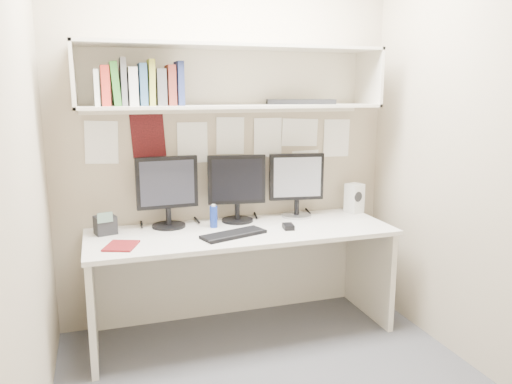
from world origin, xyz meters
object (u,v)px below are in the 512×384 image
object	(u,v)px
monitor_right	(297,182)
speaker	(354,198)
desk	(242,281)
monitor_center	(237,186)
monitor_left	(167,189)
maroon_notebook	(121,246)
keyboard	(234,234)
desk_phone	(105,225)

from	to	relation	value
monitor_right	speaker	world-z (taller)	monitor_right
desk	monitor_center	size ratio (longest dim) A/B	4.28
monitor_left	maroon_notebook	world-z (taller)	monitor_left
keyboard	monitor_left	bearing A→B (deg)	117.60
monitor_center	maroon_notebook	distance (m)	0.92
monitor_right	keyboard	xyz separation A→B (m)	(-0.57, -0.35, -0.24)
desk	maroon_notebook	size ratio (longest dim) A/B	9.60
monitor_center	keyboard	bearing A→B (deg)	-100.27
monitor_right	desk	bearing A→B (deg)	-146.53
monitor_left	keyboard	distance (m)	0.56
keyboard	speaker	bearing A→B (deg)	-0.90
keyboard	monitor_center	bearing A→B (deg)	52.55
desk	desk_phone	bearing A→B (deg)	169.18
monitor_center	speaker	world-z (taller)	monitor_center
keyboard	desk_phone	distance (m)	0.82
monitor_left	monitor_right	xyz separation A→B (m)	(0.93, 0.00, -0.01)
monitor_left	monitor_right	world-z (taller)	monitor_left
monitor_center	maroon_notebook	bearing A→B (deg)	-147.23
speaker	monitor_left	bearing A→B (deg)	160.25
maroon_notebook	keyboard	bearing A→B (deg)	21.92
monitor_left	keyboard	world-z (taller)	monitor_left
monitor_center	monitor_right	bearing A→B (deg)	8.77
monitor_center	desk_phone	xyz separation A→B (m)	(-0.89, -0.05, -0.19)
monitor_center	keyboard	size ratio (longest dim) A/B	1.11
monitor_left	monitor_center	size ratio (longest dim) A/B	1.02
monitor_left	monitor_right	size ratio (longest dim) A/B	1.04
monitor_right	monitor_left	bearing A→B (deg)	-171.16
keyboard	monitor_right	bearing A→B (deg)	13.05
monitor_center	monitor_right	world-z (taller)	monitor_center
desk	speaker	size ratio (longest dim) A/B	9.14
desk	speaker	bearing A→B (deg)	11.81
desk	monitor_center	distance (m)	0.66
desk	monitor_center	world-z (taller)	monitor_center
monitor_right	keyboard	size ratio (longest dim) A/B	1.10
desk	monitor_left	world-z (taller)	monitor_left
desk_phone	speaker	bearing A→B (deg)	-14.17
monitor_right	speaker	size ratio (longest dim) A/B	2.10
desk	desk_phone	distance (m)	0.97
keyboard	speaker	xyz separation A→B (m)	(1.03, 0.32, 0.10)
desk	maroon_notebook	world-z (taller)	maroon_notebook
desk	monitor_center	bearing A→B (deg)	82.26
maroon_notebook	desk_phone	world-z (taller)	desk_phone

